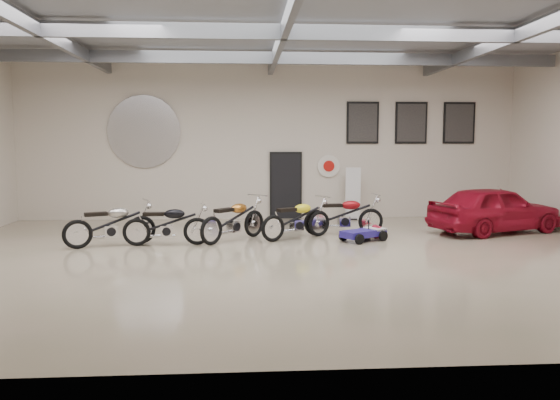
{
  "coord_description": "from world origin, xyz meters",
  "views": [
    {
      "loc": [
        -0.85,
        -11.64,
        2.45
      ],
      "look_at": [
        0.0,
        1.2,
        1.1
      ],
      "focal_mm": 35.0,
      "sensor_mm": 36.0,
      "label": 1
    }
  ],
  "objects": [
    {
      "name": "oil_sign",
      "position": [
        1.9,
        5.95,
        1.7
      ],
      "size": [
        0.72,
        0.1,
        0.72
      ],
      "primitive_type": null,
      "color": "white",
      "rests_on": "back_wall"
    },
    {
      "name": "poster_left",
      "position": [
        3.0,
        5.96,
        3.1
      ],
      "size": [
        1.05,
        0.08,
        1.35
      ],
      "primitive_type": null,
      "color": "black",
      "rests_on": "back_wall"
    },
    {
      "name": "logo_plaque",
      "position": [
        -4.0,
        5.95,
        2.8
      ],
      "size": [
        2.3,
        0.06,
        1.16
      ],
      "primitive_type": null,
      "color": "silver",
      "rests_on": "back_wall"
    },
    {
      "name": "motorcycle_gold",
      "position": [
        -1.12,
        1.91,
        0.56
      ],
      "size": [
        1.98,
        2.04,
        1.13
      ],
      "primitive_type": null,
      "rotation": [
        0.0,
        0.0,
        0.81
      ],
      "color": "silver",
      "rests_on": "floor"
    },
    {
      "name": "vintage_car",
      "position": [
        6.0,
        2.75,
        0.65
      ],
      "size": [
        2.68,
        4.08,
        1.29
      ],
      "primitive_type": "imported",
      "rotation": [
        0.0,
        0.0,
        1.9
      ],
      "color": "maroon",
      "rests_on": "floor"
    },
    {
      "name": "ceiling_beams",
      "position": [
        0.0,
        0.0,
        4.75
      ],
      "size": [
        15.8,
        11.8,
        0.32
      ],
      "primitive_type": null,
      "color": "slate",
      "rests_on": "ceiling"
    },
    {
      "name": "motorcycle_red",
      "position": [
        1.81,
        2.64,
        0.56
      ],
      "size": [
        2.19,
        0.87,
        1.11
      ],
      "primitive_type": null,
      "rotation": [
        0.0,
        0.0,
        0.1
      ],
      "color": "silver",
      "rests_on": "floor"
    },
    {
      "name": "ceiling",
      "position": [
        0.0,
        0.0,
        5.0
      ],
      "size": [
        16.0,
        12.0,
        0.01
      ],
      "primitive_type": "cube",
      "color": "gray",
      "rests_on": "back_wall"
    },
    {
      "name": "motorcycle_yellow",
      "position": [
        0.49,
        2.08,
        0.54
      ],
      "size": [
        2.12,
        1.61,
        1.08
      ],
      "primitive_type": null,
      "rotation": [
        0.0,
        0.0,
        0.53
      ],
      "color": "silver",
      "rests_on": "floor"
    },
    {
      "name": "back_wall",
      "position": [
        0.0,
        6.0,
        2.5
      ],
      "size": [
        16.0,
        0.02,
        5.0
      ],
      "primitive_type": "cube",
      "color": "beige",
      "rests_on": "floor"
    },
    {
      "name": "go_kart",
      "position": [
        2.23,
        1.74,
        0.26
      ],
      "size": [
        1.58,
        1.32,
        0.53
      ],
      "primitive_type": null,
      "rotation": [
        0.0,
        0.0,
        0.55
      ],
      "color": "navy",
      "rests_on": "floor"
    },
    {
      "name": "banner_stand",
      "position": [
        2.62,
        5.5,
        0.87
      ],
      "size": [
        0.49,
        0.25,
        1.74
      ],
      "primitive_type": null,
      "rotation": [
        0.0,
        0.0,
        -0.14
      ],
      "color": "white",
      "rests_on": "floor"
    },
    {
      "name": "poster_right",
      "position": [
        6.2,
        5.96,
        3.1
      ],
      "size": [
        1.05,
        0.08,
        1.35
      ],
      "primitive_type": null,
      "color": "black",
      "rests_on": "back_wall"
    },
    {
      "name": "poster_mid",
      "position": [
        4.6,
        5.96,
        3.1
      ],
      "size": [
        1.05,
        0.08,
        1.35
      ],
      "primitive_type": null,
      "color": "black",
      "rests_on": "back_wall"
    },
    {
      "name": "floor",
      "position": [
        0.0,
        0.0,
        0.0
      ],
      "size": [
        16.0,
        12.0,
        0.01
      ],
      "primitive_type": "cube",
      "color": "tan",
      "rests_on": "ground"
    },
    {
      "name": "door",
      "position": [
        0.5,
        5.95,
        1.05
      ],
      "size": [
        0.92,
        0.08,
        2.1
      ],
      "primitive_type": "cube",
      "color": "black",
      "rests_on": "back_wall"
    },
    {
      "name": "motorcycle_silver",
      "position": [
        -4.03,
        1.39,
        0.55
      ],
      "size": [
        2.2,
        1.45,
        1.1
      ],
      "primitive_type": null,
      "rotation": [
        0.0,
        0.0,
        0.41
      ],
      "color": "silver",
      "rests_on": "floor"
    },
    {
      "name": "motorcycle_black",
      "position": [
        -2.7,
        1.41,
        0.53
      ],
      "size": [
        2.06,
        0.69,
        1.06
      ],
      "primitive_type": null,
      "rotation": [
        0.0,
        0.0,
        0.03
      ],
      "color": "silver",
      "rests_on": "floor"
    }
  ]
}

